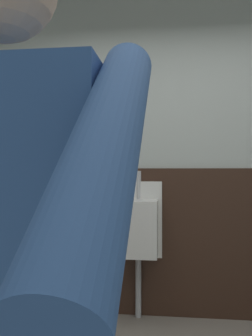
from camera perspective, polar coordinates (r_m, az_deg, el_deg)
name	(u,v)px	position (r m, az deg, el deg)	size (l,w,h in m)	color
wall_back	(174,150)	(3.25, 7.48, 2.76)	(4.67, 0.12, 2.84)	silver
wainscot_band_back	(174,242)	(3.23, 7.50, -11.32)	(4.07, 0.03, 1.26)	#382319
urinal_solo	(137,227)	(3.08, 1.76, -9.11)	(0.40, 0.34, 1.24)	white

